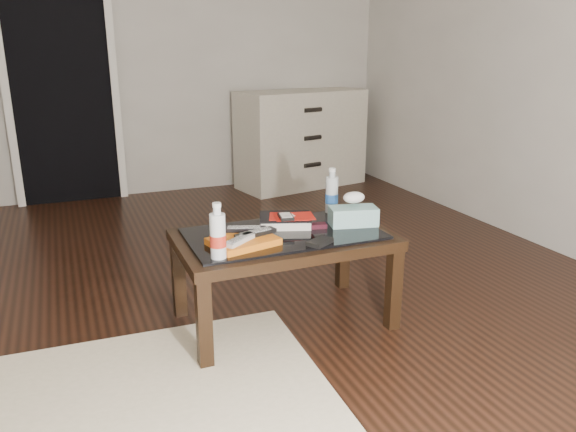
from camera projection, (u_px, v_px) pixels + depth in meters
name	position (u px, v px, depth m)	size (l,w,h in m)	color
ground	(177.00, 311.00, 2.88)	(5.00, 5.00, 0.00)	black
doorway	(61.00, 81.00, 4.62)	(0.90, 0.08, 2.07)	black
coffee_table	(283.00, 245.00, 2.67)	(1.00, 0.60, 0.46)	black
dresser	(301.00, 139.00, 5.32)	(1.27, 0.73, 0.90)	beige
magazines	(243.00, 241.00, 2.49)	(0.28, 0.21, 0.03)	orange
remote_silver	(241.00, 239.00, 2.45)	(0.20, 0.05, 0.02)	#B1B1B6
remote_black_front	(256.00, 233.00, 2.52)	(0.20, 0.05, 0.02)	black
remote_black_back	(244.00, 229.00, 2.58)	(0.20, 0.05, 0.02)	black
textbook	(285.00, 221.00, 2.76)	(0.25, 0.20, 0.05)	black
dvd_mailers	(289.00, 216.00, 2.74)	(0.19, 0.14, 0.01)	#B2140B
ipod	(286.00, 216.00, 2.70)	(0.06, 0.10, 0.02)	black
flip_phone	(317.00, 226.00, 2.72)	(0.09, 0.05, 0.02)	black
wallet	(320.00, 242.00, 2.50)	(0.12, 0.07, 0.02)	black
water_bottle_left	(218.00, 231.00, 2.31)	(0.07, 0.07, 0.24)	silver
water_bottle_right	(332.00, 190.00, 2.94)	(0.07, 0.07, 0.24)	silver
tissue_box	(353.00, 216.00, 2.75)	(0.23, 0.12, 0.09)	teal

